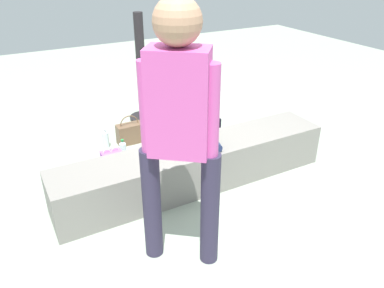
# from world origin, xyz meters

# --- Properties ---
(ground_plane) EXTENTS (12.00, 12.00, 0.00)m
(ground_plane) POSITION_xyz_m (0.00, 0.00, 0.00)
(ground_plane) COLOR #94A390
(concrete_ledge) EXTENTS (2.55, 0.46, 0.39)m
(concrete_ledge) POSITION_xyz_m (0.00, 0.00, 0.20)
(concrete_ledge) COLOR gray
(concrete_ledge) RESTS_ON ground_plane
(child_seated) EXTENTS (0.29, 0.34, 0.48)m
(child_seated) POSITION_xyz_m (0.07, 0.00, 0.61)
(child_seated) COLOR navy
(child_seated) RESTS_ON concrete_ledge
(adult_standing) EXTENTS (0.43, 0.39, 1.74)m
(adult_standing) POSITION_xyz_m (-0.53, -0.74, 1.05)
(adult_standing) COLOR #2D2740
(adult_standing) RESTS_ON ground_plane
(cake_plate) EXTENTS (0.22, 0.22, 0.07)m
(cake_plate) POSITION_xyz_m (-0.14, 0.09, 0.42)
(cake_plate) COLOR #4CA5D8
(cake_plate) RESTS_ON concrete_ledge
(gift_bag) EXTENTS (0.19, 0.12, 0.28)m
(gift_bag) POSITION_xyz_m (-0.61, 0.55, 0.12)
(gift_bag) COLOR #B259BF
(gift_bag) RESTS_ON ground_plane
(railing_post) EXTENTS (0.36, 0.36, 1.31)m
(railing_post) POSITION_xyz_m (0.16, 1.63, 0.51)
(railing_post) COLOR black
(railing_post) RESTS_ON ground_plane
(water_bottle_near_gift) EXTENTS (0.06, 0.06, 0.22)m
(water_bottle_near_gift) POSITION_xyz_m (-0.50, 1.11, 0.10)
(water_bottle_near_gift) COLOR silver
(water_bottle_near_gift) RESTS_ON ground_plane
(water_bottle_far_side) EXTENTS (0.07, 0.07, 0.22)m
(water_bottle_far_side) POSITION_xyz_m (-0.42, 0.78, 0.10)
(water_bottle_far_side) COLOR silver
(water_bottle_far_side) RESTS_ON ground_plane
(party_cup_red) EXTENTS (0.07, 0.07, 0.12)m
(party_cup_red) POSITION_xyz_m (1.14, 0.63, 0.06)
(party_cup_red) COLOR red
(party_cup_red) RESTS_ON ground_plane
(handbag_black_leather) EXTENTS (0.30, 0.10, 0.34)m
(handbag_black_leather) POSITION_xyz_m (0.57, 0.76, 0.13)
(handbag_black_leather) COLOR black
(handbag_black_leather) RESTS_ON ground_plane
(handbag_brown_canvas) EXTENTS (0.29, 0.14, 0.33)m
(handbag_brown_canvas) POSITION_xyz_m (-0.23, 1.09, 0.12)
(handbag_brown_canvas) COLOR brown
(handbag_brown_canvas) RESTS_ON ground_plane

